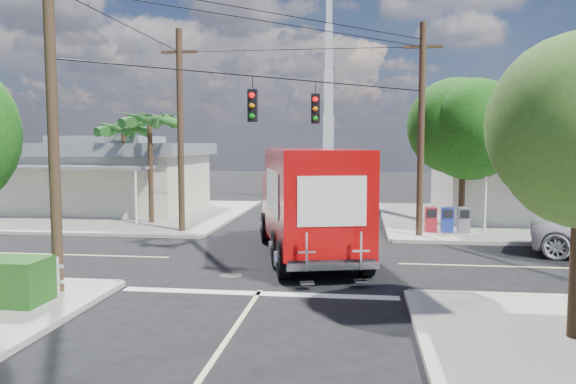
# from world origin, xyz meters

# --- Properties ---
(ground) EXTENTS (120.00, 120.00, 0.00)m
(ground) POSITION_xyz_m (0.00, 0.00, 0.00)
(ground) COLOR black
(ground) RESTS_ON ground
(sidewalk_ne) EXTENTS (14.12, 14.12, 0.14)m
(sidewalk_ne) POSITION_xyz_m (10.88, 10.88, 0.07)
(sidewalk_ne) COLOR #9E998E
(sidewalk_ne) RESTS_ON ground
(sidewalk_nw) EXTENTS (14.12, 14.12, 0.14)m
(sidewalk_nw) POSITION_xyz_m (-10.88, 10.88, 0.07)
(sidewalk_nw) COLOR #9E998E
(sidewalk_nw) RESTS_ON ground
(road_markings) EXTENTS (32.00, 32.00, 0.01)m
(road_markings) POSITION_xyz_m (0.00, -1.47, 0.01)
(road_markings) COLOR beige
(road_markings) RESTS_ON ground
(building_ne) EXTENTS (11.80, 10.20, 4.50)m
(building_ne) POSITION_xyz_m (12.50, 11.97, 2.32)
(building_ne) COLOR beige
(building_ne) RESTS_ON sidewalk_ne
(building_nw) EXTENTS (10.80, 10.20, 4.30)m
(building_nw) POSITION_xyz_m (-12.00, 12.46, 2.22)
(building_nw) COLOR beige
(building_nw) RESTS_ON sidewalk_nw
(radio_tower) EXTENTS (0.80, 0.80, 17.00)m
(radio_tower) POSITION_xyz_m (0.50, 20.00, 5.64)
(radio_tower) COLOR silver
(radio_tower) RESTS_ON ground
(tree_ne_front) EXTENTS (4.21, 4.14, 6.66)m
(tree_ne_front) POSITION_xyz_m (7.21, 6.76, 4.77)
(tree_ne_front) COLOR #422D1C
(tree_ne_front) RESTS_ON sidewalk_ne
(tree_ne_back) EXTENTS (3.77, 3.66, 5.82)m
(tree_ne_back) POSITION_xyz_m (9.81, 8.96, 4.19)
(tree_ne_back) COLOR #422D1C
(tree_ne_back) RESTS_ON sidewalk_ne
(palm_nw_front) EXTENTS (3.01, 3.08, 5.59)m
(palm_nw_front) POSITION_xyz_m (-7.50, 7.50, 5.04)
(palm_nw_front) COLOR #422D1C
(palm_nw_front) RESTS_ON sidewalk_nw
(palm_nw_back) EXTENTS (3.01, 3.08, 5.19)m
(palm_nw_back) POSITION_xyz_m (-9.50, 9.00, 4.67)
(palm_nw_back) COLOR #422D1C
(palm_nw_back) RESTS_ON sidewalk_nw
(utility_poles) EXTENTS (12.00, 10.68, 9.00)m
(utility_poles) POSITION_xyz_m (-1.58, 1.60, 4.67)
(utility_poles) COLOR #473321
(utility_poles) RESTS_ON ground
(vending_boxes) EXTENTS (1.90, 0.50, 1.10)m
(vending_boxes) POSITION_xyz_m (6.50, 6.20, 0.69)
(vending_boxes) COLOR #A41D25
(vending_boxes) RESTS_ON sidewalk_ne
(delivery_truck) EXTENTS (4.71, 9.23, 3.84)m
(delivery_truck) POSITION_xyz_m (0.93, 0.68, 1.95)
(delivery_truck) COLOR black
(delivery_truck) RESTS_ON ground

